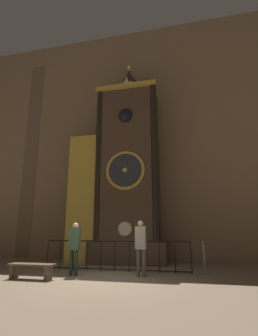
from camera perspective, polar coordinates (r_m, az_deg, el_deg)
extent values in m
plane|color=#847056|center=(8.28, -6.02, -23.21)|extent=(28.00, 28.00, 0.00)
cube|color=#997A5B|center=(14.64, 2.17, 7.23)|extent=(24.00, 0.30, 13.19)
cube|color=#7D644B|center=(16.86, -20.48, 2.92)|extent=(0.90, 0.12, 11.87)
cube|color=brown|center=(12.27, 0.00, -17.91)|extent=(3.47, 1.61, 0.94)
cube|color=brown|center=(12.67, 0.00, 1.38)|extent=(2.77, 1.40, 7.45)
cube|color=gold|center=(13.96, -0.11, 16.03)|extent=(3.00, 1.54, 0.20)
cylinder|color=gold|center=(11.53, -0.88, -13.11)|extent=(0.63, 0.05, 0.63)
cylinder|color=silver|center=(11.50, -0.92, -13.11)|extent=(0.51, 0.03, 0.51)
cylinder|color=gold|center=(11.83, -0.83, -0.52)|extent=(1.79, 0.07, 1.79)
cylinder|color=#2D333D|center=(11.79, -0.89, -0.47)|extent=(1.54, 0.04, 1.54)
cylinder|color=gold|center=(11.77, -0.91, -0.45)|extent=(0.21, 0.03, 0.21)
cube|color=#30241B|center=(13.17, -0.22, 10.42)|extent=(0.87, 0.42, 0.87)
sphere|color=black|center=(12.79, -0.69, 11.19)|extent=(0.69, 0.69, 0.69)
cylinder|color=black|center=(12.48, -6.56, 1.70)|extent=(0.33, 0.33, 7.45)
cylinder|color=black|center=(11.86, 5.53, 2.50)|extent=(0.33, 0.33, 7.45)
cylinder|color=gold|center=(14.17, 0.00, 16.70)|extent=(1.09, 1.09, 0.30)
cone|color=black|center=(14.51, 0.00, 18.88)|extent=(1.04, 1.04, 0.98)
sphere|color=gold|center=(14.84, 0.00, 20.87)|extent=(0.20, 0.20, 0.20)
cube|color=#4C3828|center=(13.05, -9.18, -6.40)|extent=(1.41, 1.19, 5.98)
cube|color=gold|center=(12.50, -10.26, -6.05)|extent=(1.48, 0.06, 5.98)
cylinder|color=black|center=(11.10, -17.28, -17.47)|extent=(0.04, 0.04, 1.06)
cylinder|color=black|center=(10.84, -14.69, -17.74)|extent=(0.04, 0.04, 1.06)
cylinder|color=black|center=(10.60, -11.98, -17.98)|extent=(0.04, 0.04, 1.06)
cylinder|color=black|center=(10.38, -9.14, -18.19)|extent=(0.04, 0.04, 1.06)
cylinder|color=black|center=(10.19, -6.18, -18.37)|extent=(0.04, 0.04, 1.06)
cylinder|color=black|center=(10.02, -3.10, -18.51)|extent=(0.04, 0.04, 1.06)
cylinder|color=black|center=(9.88, 0.07, -18.60)|extent=(0.04, 0.04, 1.06)
cylinder|color=black|center=(9.77, 3.33, -18.63)|extent=(0.04, 0.04, 1.06)
cylinder|color=black|center=(9.69, 6.66, -18.61)|extent=(0.04, 0.04, 1.06)
cylinder|color=black|center=(9.63, 10.03, -18.53)|extent=(0.04, 0.04, 1.06)
cylinder|color=black|center=(9.61, 13.42, -18.39)|extent=(0.04, 0.04, 1.06)
cylinder|color=black|center=(9.99, -3.06, -15.59)|extent=(5.42, 0.05, 0.05)
cylinder|color=black|center=(10.07, -3.14, -21.18)|extent=(5.42, 0.04, 0.04)
cylinder|color=#213427|center=(9.19, -12.46, -19.51)|extent=(0.11, 0.11, 0.79)
cylinder|color=#213427|center=(9.12, -11.38, -19.61)|extent=(0.11, 0.11, 0.79)
cube|color=#385642|center=(9.11, -11.69, -14.92)|extent=(0.36, 0.26, 0.69)
sphere|color=beige|center=(9.10, -11.56, -12.21)|extent=(0.19, 0.19, 0.19)
cylinder|color=#58554F|center=(8.87, 2.04, -19.93)|extent=(0.11, 0.11, 0.83)
cylinder|color=#58554F|center=(8.83, 3.25, -19.94)|extent=(0.11, 0.11, 0.83)
cube|color=gray|center=(8.80, 2.59, -14.92)|extent=(0.35, 0.23, 0.72)
sphere|color=tan|center=(8.80, 2.56, -12.01)|extent=(0.19, 0.19, 0.19)
cylinder|color=gray|center=(9.64, 16.27, -21.29)|extent=(0.28, 0.28, 0.04)
cylinder|color=gray|center=(9.58, 16.07, -18.50)|extent=(0.06, 0.06, 0.98)
sphere|color=gray|center=(9.55, 15.86, -15.36)|extent=(0.09, 0.09, 0.09)
cube|color=brown|center=(8.90, -20.41, -19.09)|extent=(1.44, 0.40, 0.05)
cube|color=brown|center=(9.26, -23.69, -19.95)|extent=(0.08, 0.36, 0.39)
cube|color=brown|center=(8.63, -17.13, -21.00)|extent=(0.08, 0.36, 0.39)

